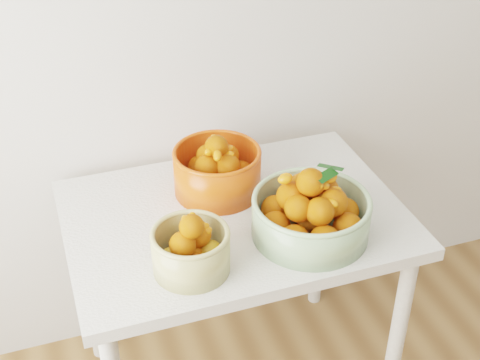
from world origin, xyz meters
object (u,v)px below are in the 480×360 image
Objects in this scene: bowl_cream at (191,249)px; bowl_orange at (217,170)px; table at (235,238)px; bowl_green at (311,213)px.

bowl_cream is 0.37m from bowl_orange.
bowl_cream is at bearing -133.31° from table.
bowl_orange is (-0.18, 0.29, 0.00)m from bowl_green.
bowl_green is at bearing 5.79° from bowl_cream.
bowl_cream is (-0.19, -0.20, 0.16)m from table.
bowl_green reaches higher than bowl_orange.
table is 2.33× the size of bowl_green.
bowl_orange is (-0.01, 0.13, 0.17)m from table.
bowl_cream reaches higher than table.
bowl_orange is at bearing 61.90° from bowl_cream.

